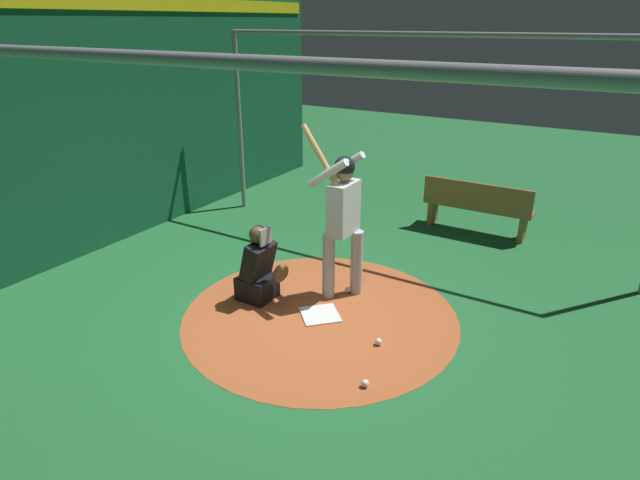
# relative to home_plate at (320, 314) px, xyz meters

# --- Properties ---
(ground_plane) EXTENTS (27.04, 27.04, 0.00)m
(ground_plane) POSITION_rel_home_plate_xyz_m (0.00, 0.00, -0.01)
(ground_plane) COLOR #216633
(dirt_circle) EXTENTS (3.17, 3.17, 0.01)m
(dirt_circle) POSITION_rel_home_plate_xyz_m (0.00, 0.00, -0.01)
(dirt_circle) COLOR #AD562D
(dirt_circle) RESTS_ON ground
(home_plate) EXTENTS (0.59, 0.59, 0.01)m
(home_plate) POSITION_rel_home_plate_xyz_m (0.00, 0.00, 0.00)
(home_plate) COLOR white
(home_plate) RESTS_ON dirt_circle
(batter) EXTENTS (0.68, 0.49, 2.10)m
(batter) POSITION_rel_home_plate_xyz_m (-0.03, 0.56, 1.06)
(batter) COLOR #B3B3B7
(batter) RESTS_ON ground
(catcher) EXTENTS (0.58, 0.40, 0.97)m
(catcher) POSITION_rel_home_plate_xyz_m (-0.83, -0.03, 0.37)
(catcher) COLOR black
(catcher) RESTS_ON ground
(back_wall) EXTENTS (0.23, 11.04, 3.53)m
(back_wall) POSITION_rel_home_plate_xyz_m (-3.90, 0.00, 1.77)
(back_wall) COLOR #145133
(back_wall) RESTS_ON ground
(cage_frame) EXTENTS (6.43, 5.21, 3.02)m
(cage_frame) POSITION_rel_home_plate_xyz_m (0.00, 0.00, 2.15)
(cage_frame) COLOR gray
(cage_frame) RESTS_ON ground
(bench) EXTENTS (1.69, 0.36, 0.85)m
(bench) POSITION_rel_home_plate_xyz_m (0.80, 3.47, 0.43)
(bench) COLOR olive
(bench) RESTS_ON ground
(baseball_0) EXTENTS (0.07, 0.07, 0.07)m
(baseball_0) POSITION_rel_home_plate_xyz_m (0.84, -0.19, 0.03)
(baseball_0) COLOR white
(baseball_0) RESTS_ON dirt_circle
(baseball_1) EXTENTS (0.07, 0.07, 0.07)m
(baseball_1) POSITION_rel_home_plate_xyz_m (0.02, 0.64, 0.03)
(baseball_1) COLOR white
(baseball_1) RESTS_ON dirt_circle
(baseball_2) EXTENTS (0.07, 0.07, 0.07)m
(baseball_2) POSITION_rel_home_plate_xyz_m (1.02, -0.88, 0.03)
(baseball_2) COLOR white
(baseball_2) RESTS_ON dirt_circle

